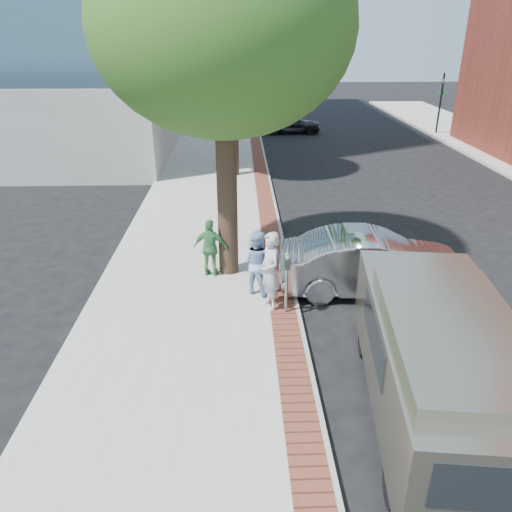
{
  "coord_description": "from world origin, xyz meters",
  "views": [
    {
      "loc": [
        -0.27,
        -10.37,
        6.09
      ],
      "look_at": [
        0.09,
        0.51,
        1.2
      ],
      "focal_mm": 35.0,
      "sensor_mm": 36.0,
      "label": 1
    }
  ],
  "objects_px": {
    "person_officer": "(257,262)",
    "bg_car": "(290,123)",
    "person_gray": "(270,271)",
    "parking_meter": "(287,271)",
    "sedan_silver": "(374,263)",
    "person_green": "(211,248)",
    "van": "(439,355)"
  },
  "relations": [
    {
      "from": "person_officer",
      "to": "sedan_silver",
      "type": "height_order",
      "value": "person_officer"
    },
    {
      "from": "person_officer",
      "to": "bg_car",
      "type": "xyz_separation_m",
      "value": [
        2.97,
        22.33,
        -0.3
      ]
    },
    {
      "from": "person_gray",
      "to": "person_officer",
      "type": "relative_size",
      "value": 1.15
    },
    {
      "from": "person_gray",
      "to": "sedan_silver",
      "type": "bearing_deg",
      "value": 91.18
    },
    {
      "from": "person_green",
      "to": "sedan_silver",
      "type": "bearing_deg",
      "value": -179.75
    },
    {
      "from": "person_officer",
      "to": "bg_car",
      "type": "distance_m",
      "value": 22.53
    },
    {
      "from": "bg_car",
      "to": "person_green",
      "type": "bearing_deg",
      "value": 169.82
    },
    {
      "from": "person_green",
      "to": "bg_car",
      "type": "distance_m",
      "value": 21.72
    },
    {
      "from": "parking_meter",
      "to": "van",
      "type": "bearing_deg",
      "value": -54.56
    },
    {
      "from": "parking_meter",
      "to": "person_green",
      "type": "xyz_separation_m",
      "value": [
        -1.82,
        2.02,
        -0.27
      ]
    },
    {
      "from": "person_gray",
      "to": "sedan_silver",
      "type": "distance_m",
      "value": 2.9
    },
    {
      "from": "parking_meter",
      "to": "person_officer",
      "type": "xyz_separation_m",
      "value": [
        -0.63,
        1.0,
        -0.23
      ]
    },
    {
      "from": "bg_car",
      "to": "van",
      "type": "relative_size",
      "value": 0.66
    },
    {
      "from": "person_green",
      "to": "bg_car",
      "type": "height_order",
      "value": "person_green"
    },
    {
      "from": "person_green",
      "to": "van",
      "type": "xyz_separation_m",
      "value": [
        4.08,
        -5.2,
        0.22
      ]
    },
    {
      "from": "person_green",
      "to": "van",
      "type": "bearing_deg",
      "value": 138.66
    },
    {
      "from": "van",
      "to": "parking_meter",
      "type": "bearing_deg",
      "value": 132.23
    },
    {
      "from": "parking_meter",
      "to": "sedan_silver",
      "type": "distance_m",
      "value": 2.68
    },
    {
      "from": "person_gray",
      "to": "person_green",
      "type": "bearing_deg",
      "value": -160.93
    },
    {
      "from": "person_gray",
      "to": "van",
      "type": "bearing_deg",
      "value": 17.67
    },
    {
      "from": "person_gray",
      "to": "bg_car",
      "type": "relative_size",
      "value": 0.48
    },
    {
      "from": "parking_meter",
      "to": "sedan_silver",
      "type": "relative_size",
      "value": 0.31
    },
    {
      "from": "person_green",
      "to": "sedan_silver",
      "type": "relative_size",
      "value": 0.33
    },
    {
      "from": "person_green",
      "to": "sedan_silver",
      "type": "height_order",
      "value": "person_green"
    },
    {
      "from": "person_officer",
      "to": "van",
      "type": "relative_size",
      "value": 0.28
    },
    {
      "from": "person_officer",
      "to": "sedan_silver",
      "type": "relative_size",
      "value": 0.35
    },
    {
      "from": "person_officer",
      "to": "bg_car",
      "type": "bearing_deg",
      "value": -64.0
    },
    {
      "from": "sedan_silver",
      "to": "person_gray",
      "type": "bearing_deg",
      "value": 112.45
    },
    {
      "from": "person_officer",
      "to": "parking_meter",
      "type": "bearing_deg",
      "value": 155.66
    },
    {
      "from": "person_gray",
      "to": "parking_meter",
      "type": "bearing_deg",
      "value": 38.27
    },
    {
      "from": "person_green",
      "to": "person_officer",
      "type": "bearing_deg",
      "value": 150.04
    },
    {
      "from": "sedan_silver",
      "to": "van",
      "type": "xyz_separation_m",
      "value": [
        -0.06,
        -4.45,
        0.37
      ]
    }
  ]
}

